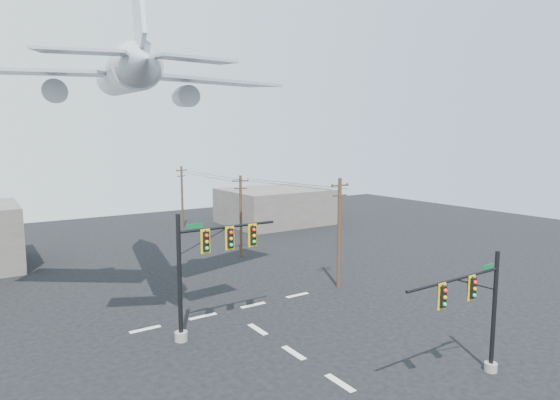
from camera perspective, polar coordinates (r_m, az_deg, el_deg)
ground at (r=25.22m, az=7.32°, el=-21.26°), size 120.00×120.00×0.00m
lane_markings at (r=29.01m, az=0.09°, el=-17.18°), size 14.00×21.20×0.01m
signal_mast_near at (r=25.83m, az=22.97°, el=-12.56°), size 7.04×0.71×6.46m
signal_mast_far at (r=29.18m, az=-9.08°, el=-8.02°), size 6.98×0.85×7.77m
utility_pole_a at (r=38.22m, az=7.22°, el=-3.78°), size 1.81×0.30×9.04m
utility_pole_b at (r=48.31m, az=-4.80°, el=-1.78°), size 1.66×0.64×8.47m
utility_pole_c at (r=65.77m, az=-11.85°, el=0.53°), size 1.72×0.55×8.53m
power_lines at (r=50.55m, az=-5.62°, el=2.66°), size 3.24×32.38×0.28m
airliner at (r=35.12m, az=-18.63°, el=14.25°), size 23.43×24.95×6.61m
building_right at (r=68.13m, az=-0.69°, el=-0.75°), size 14.00×12.00×5.00m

